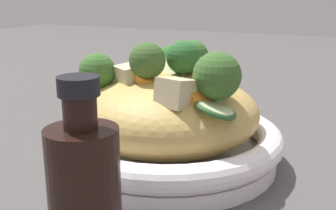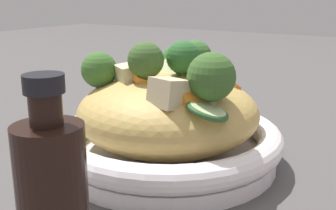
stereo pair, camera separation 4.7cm
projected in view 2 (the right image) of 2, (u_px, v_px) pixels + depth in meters
ground_plane at (168, 162)px, 0.49m from camera, size 3.00×3.00×0.00m
serving_bowl at (168, 143)px, 0.48m from camera, size 0.26×0.26×0.05m
noodle_heap at (168, 112)px, 0.47m from camera, size 0.20×0.20×0.10m
broccoli_florets at (171, 66)px, 0.46m from camera, size 0.19×0.16×0.06m
carrot_coins at (191, 87)px, 0.44m from camera, size 0.10×0.12×0.03m
zucchini_slices at (182, 78)px, 0.48m from camera, size 0.15×0.17×0.04m
chicken_chunks at (170, 76)px, 0.46m from camera, size 0.11×0.15×0.04m
soy_sauce_bottle at (53, 202)px, 0.27m from camera, size 0.05×0.05×0.14m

